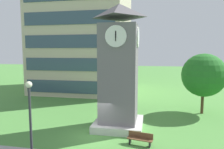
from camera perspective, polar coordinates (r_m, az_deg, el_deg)
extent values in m
plane|color=#4C893D|center=(16.96, -5.02, -16.66)|extent=(160.00, 160.00, 0.00)
cube|color=beige|center=(36.86, -7.45, 13.47)|extent=(14.35, 14.74, 22.40)
cube|color=#384C60|center=(30.05, -11.65, -3.37)|extent=(13.20, 0.10, 1.80)
cube|color=#384C60|center=(29.68, -11.79, 2.73)|extent=(13.20, 0.10, 1.80)
cube|color=#384C60|center=(29.66, -11.93, 8.91)|extent=(13.20, 0.10, 1.80)
cube|color=#384C60|center=(29.98, -12.08, 15.03)|extent=(13.20, 0.10, 1.80)
cube|color=slate|center=(17.72, 1.91, -0.77)|extent=(3.04, 3.04, 8.85)
cube|color=beige|center=(18.68, 1.86, -13.42)|extent=(4.10, 4.10, 0.60)
pyramid|color=#555155|center=(17.89, 1.98, 17.18)|extent=(3.34, 3.34, 1.13)
cylinder|color=white|center=(16.06, 1.06, 10.51)|extent=(1.67, 0.12, 1.67)
cylinder|color=white|center=(17.44, 7.16, 10.13)|extent=(0.12, 1.67, 1.67)
cube|color=black|center=(16.00, 1.01, 11.06)|extent=(0.08, 0.04, 0.50)
cube|color=black|center=(15.98, 1.01, 10.53)|extent=(0.06, 0.04, 0.75)
cube|color=brown|center=(15.46, 7.67, -17.23)|extent=(1.86, 0.83, 0.06)
cube|color=brown|center=(15.57, 7.90, -16.15)|extent=(1.77, 0.41, 0.40)
cube|color=black|center=(15.73, 5.00, -17.67)|extent=(0.16, 0.44, 0.45)
cube|color=black|center=(15.41, 10.39, -18.29)|extent=(0.16, 0.44, 0.45)
cylinder|color=#333338|center=(12.74, -21.45, -13.81)|extent=(0.14, 0.14, 4.66)
sphere|color=#F2EFCC|center=(12.12, -21.94, -2.60)|extent=(0.36, 0.36, 0.36)
cylinder|color=#513823|center=(24.31, 23.60, -6.88)|extent=(0.30, 0.30, 2.55)
sphere|color=#226B23|center=(23.84, 23.91, -0.15)|extent=(4.55, 4.55, 4.55)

